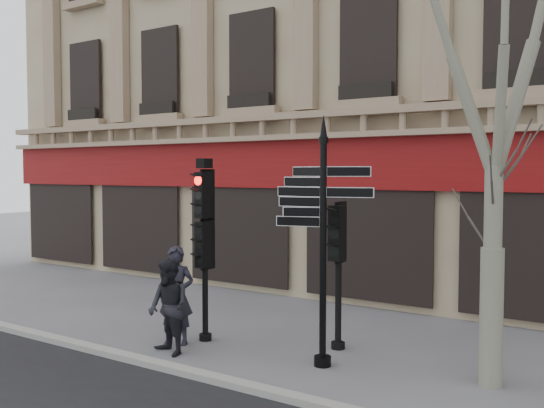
{
  "coord_description": "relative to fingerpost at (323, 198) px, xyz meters",
  "views": [
    {
      "loc": [
        6.41,
        -8.8,
        3.38
      ],
      "look_at": [
        0.06,
        0.6,
        2.78
      ],
      "focal_mm": 40.0,
      "sensor_mm": 36.0,
      "label": 1
    }
  ],
  "objects": [
    {
      "name": "ground",
      "position": [
        -1.32,
        -0.31,
        -2.93
      ],
      "size": [
        80.0,
        80.0,
        0.0
      ],
      "primitive_type": "plane",
      "color": "#5D5D61",
      "rests_on": "ground"
    },
    {
      "name": "kerb",
      "position": [
        -1.32,
        -1.71,
        -2.87
      ],
      "size": [
        80.0,
        0.25,
        0.12
      ],
      "primitive_type": "cube",
      "color": "gray",
      "rests_on": "ground"
    },
    {
      "name": "building",
      "position": [
        -1.32,
        12.18,
        6.05
      ],
      "size": [
        28.0,
        15.52,
        18.0
      ],
      "color": "tan",
      "rests_on": "ground"
    },
    {
      "name": "fingerpost",
      "position": [
        0.0,
        0.0,
        0.0
      ],
      "size": [
        1.96,
        1.96,
        4.37
      ],
      "rotation": [
        0.0,
        0.0,
        0.08
      ],
      "color": "black",
      "rests_on": "ground"
    },
    {
      "name": "traffic_signal_main",
      "position": [
        -2.74,
        0.09,
        -0.63
      ],
      "size": [
        0.41,
        0.29,
        3.65
      ],
      "rotation": [
        0.0,
        0.0,
        -0.02
      ],
      "color": "black",
      "rests_on": "ground"
    },
    {
      "name": "traffic_signal_secondary",
      "position": [
        -0.26,
        1.07,
        -1.01
      ],
      "size": [
        0.48,
        0.36,
        2.75
      ],
      "rotation": [
        0.0,
        0.0,
        0.07
      ],
      "color": "black",
      "rests_on": "ground"
    },
    {
      "name": "plane_tree",
      "position": [
        2.68,
        0.62,
        3.02
      ],
      "size": [
        3.19,
        3.19,
        8.49
      ],
      "color": "gray",
      "rests_on": "ground"
    },
    {
      "name": "pedestrian_a",
      "position": [
        -3.04,
        -0.43,
        -1.97
      ],
      "size": [
        0.83,
        0.71,
        1.93
      ],
      "primitive_type": "imported",
      "rotation": [
        0.0,
        0.0,
        0.41
      ],
      "color": "black",
      "rests_on": "ground"
    },
    {
      "name": "pedestrian_b",
      "position": [
        -2.69,
        -1.01,
        -2.04
      ],
      "size": [
        1.02,
        0.89,
        1.78
      ],
      "primitive_type": "imported",
      "rotation": [
        0.0,
        0.0,
        -0.29
      ],
      "color": "black",
      "rests_on": "ground"
    }
  ]
}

